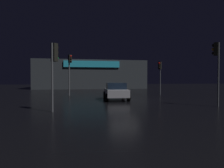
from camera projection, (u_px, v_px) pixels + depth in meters
ground_plane at (124, 101)px, 17.10m from camera, size 120.00×120.00×0.00m
store_building at (90, 75)px, 41.95m from camera, size 21.61×10.26×5.55m
traffic_signal_main at (160, 70)px, 22.89m from camera, size 0.43×0.42×3.84m
traffic_signal_opposite at (70, 67)px, 22.21m from camera, size 0.41×0.43×4.57m
traffic_signal_cross_left at (54, 60)px, 11.13m from camera, size 0.42×0.42×3.83m
traffic_signal_cross_right at (216, 58)px, 13.24m from camera, size 0.42×0.42×4.26m
car_near at (116, 91)px, 17.64m from camera, size 2.26×4.11×1.51m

